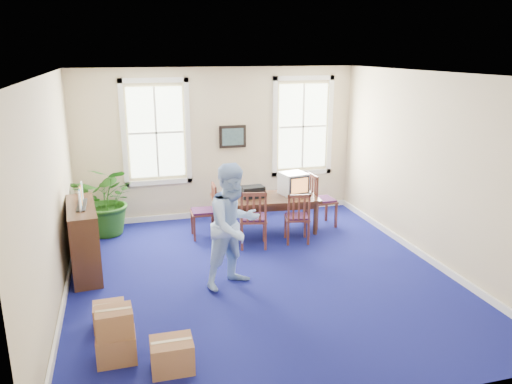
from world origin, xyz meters
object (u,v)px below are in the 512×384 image
object	(u,v)px
conference_table	(265,214)
cardboard_boxes	(131,328)
credenza	(84,238)
potted_plant	(108,200)
man	(234,226)
chair_near_left	(253,218)
crt_tv	(293,183)

from	to	relation	value
conference_table	cardboard_boxes	distance (m)	4.57
credenza	potted_plant	size ratio (longest dim) A/B	1.06
conference_table	potted_plant	xyz separation A→B (m)	(-3.00, 0.64, 0.35)
man	conference_table	bearing A→B (deg)	36.27
chair_near_left	credenza	world-z (taller)	credenza
conference_table	crt_tv	bearing A→B (deg)	9.06
conference_table	man	world-z (taller)	man
potted_plant	cardboard_boxes	bearing A→B (deg)	-86.52
chair_near_left	cardboard_boxes	bearing A→B (deg)	64.74
crt_tv	conference_table	bearing A→B (deg)	173.21
crt_tv	cardboard_boxes	xyz separation A→B (m)	(-3.36, -3.70, -0.59)
man	credenza	size ratio (longest dim) A/B	1.29
potted_plant	credenza	bearing A→B (deg)	-102.64
chair_near_left	potted_plant	size ratio (longest dim) A/B	0.78
chair_near_left	man	distance (m)	1.68
man	potted_plant	size ratio (longest dim) A/B	1.37
cardboard_boxes	crt_tv	bearing A→B (deg)	47.82
credenza	crt_tv	bearing A→B (deg)	10.03
conference_table	chair_near_left	bearing A→B (deg)	-116.31
crt_tv	potted_plant	world-z (taller)	potted_plant
chair_near_left	cardboard_boxes	distance (m)	3.74
chair_near_left	cardboard_boxes	xyz separation A→B (m)	(-2.31, -2.94, -0.20)
man	credenza	world-z (taller)	man
conference_table	crt_tv	distance (m)	0.85
crt_tv	cardboard_boxes	distance (m)	5.03
crt_tv	credenza	xyz separation A→B (m)	(-4.00, -1.11, -0.35)
man	credenza	xyz separation A→B (m)	(-2.25, 1.12, -0.38)
cardboard_boxes	conference_table	bearing A→B (deg)	53.19
crt_tv	man	xyz separation A→B (m)	(-1.75, -2.23, 0.03)
conference_table	man	xyz separation A→B (m)	(-1.13, -2.18, 0.61)
man	chair_near_left	bearing A→B (deg)	38.14
conference_table	crt_tv	world-z (taller)	crt_tv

